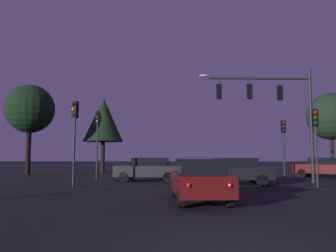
% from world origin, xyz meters
% --- Properties ---
extents(ground_plane, '(168.00, 168.00, 0.00)m').
position_xyz_m(ground_plane, '(0.00, 24.50, 0.00)').
color(ground_plane, black).
rests_on(ground_plane, ground).
extents(traffic_signal_mast_arm, '(6.95, 0.71, 6.97)m').
position_xyz_m(traffic_signal_mast_arm, '(4.85, 15.10, 4.90)').
color(traffic_signal_mast_arm, '#232326').
rests_on(traffic_signal_mast_arm, ground).
extents(traffic_light_corner_left, '(0.37, 0.39, 4.54)m').
position_xyz_m(traffic_light_corner_left, '(-6.59, 11.92, 3.21)').
color(traffic_light_corner_left, '#232326').
rests_on(traffic_light_corner_left, ground).
extents(traffic_light_corner_right, '(0.33, 0.37, 4.05)m').
position_xyz_m(traffic_light_corner_right, '(6.07, 12.08, 2.88)').
color(traffic_light_corner_right, '#232326').
rests_on(traffic_light_corner_right, ground).
extents(traffic_light_median, '(0.31, 0.36, 4.26)m').
position_xyz_m(traffic_light_median, '(6.65, 19.66, 3.02)').
color(traffic_light_median, '#232326').
rests_on(traffic_light_median, ground).
extents(traffic_light_far_side, '(0.33, 0.37, 4.82)m').
position_xyz_m(traffic_light_far_side, '(-6.90, 17.97, 3.39)').
color(traffic_light_far_side, '#232326').
rests_on(traffic_light_far_side, ground).
extents(car_nearside_lane, '(2.15, 4.48, 1.52)m').
position_xyz_m(car_nearside_lane, '(-0.27, 6.38, 0.79)').
color(car_nearside_lane, '#4C0F0F').
rests_on(car_nearside_lane, ground).
extents(car_crossing_left, '(4.55, 1.90, 1.52)m').
position_xyz_m(car_crossing_left, '(1.98, 13.72, 0.80)').
color(car_crossing_left, black).
rests_on(car_crossing_left, ground).
extents(car_crossing_right, '(4.40, 2.15, 1.52)m').
position_xyz_m(car_crossing_right, '(-3.03, 16.17, 0.80)').
color(car_crossing_right, '#232328').
rests_on(car_crossing_right, ground).
extents(car_far_lane, '(4.35, 3.95, 1.52)m').
position_xyz_m(car_far_lane, '(9.90, 20.60, 0.79)').
color(car_far_lane, '#4C0F0F').
rests_on(car_far_lane, ground).
extents(tree_behind_sign, '(5.09, 5.09, 8.46)m').
position_xyz_m(tree_behind_sign, '(15.17, 31.26, 5.90)').
color(tree_behind_sign, black).
rests_on(tree_behind_sign, ground).
extents(tree_left_far, '(4.08, 4.08, 7.63)m').
position_xyz_m(tree_left_far, '(-9.02, 28.61, 5.36)').
color(tree_left_far, black).
rests_on(tree_left_far, ground).
extents(tree_center_horizon, '(4.36, 4.36, 8.06)m').
position_xyz_m(tree_center_horizon, '(-14.59, 23.87, 5.85)').
color(tree_center_horizon, black).
rests_on(tree_center_horizon, ground).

